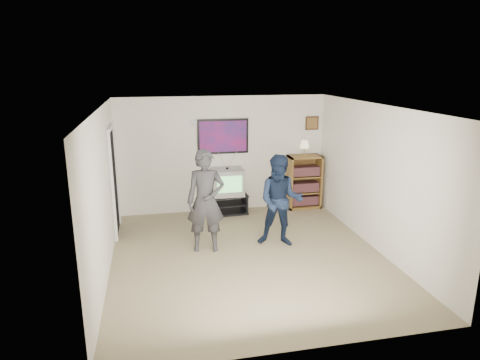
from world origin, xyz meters
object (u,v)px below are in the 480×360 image
object	(u,v)px
bookshelf	(304,182)
person_tall	(206,201)
crt_television	(227,182)
media_stand	(227,204)
person_short	(280,201)

from	to	relation	value
bookshelf	person_tall	world-z (taller)	person_tall
bookshelf	person_tall	size ratio (longest dim) A/B	0.67
crt_television	person_tall	distance (m)	1.92
media_stand	person_short	xyz separation A→B (m)	(0.63, -1.83, 0.61)
crt_television	person_tall	world-z (taller)	person_tall
person_short	bookshelf	bearing A→B (deg)	78.29
crt_television	person_tall	xyz separation A→B (m)	(-0.69, -1.78, 0.18)
person_tall	crt_television	bearing A→B (deg)	75.72
person_tall	media_stand	bearing A→B (deg)	76.17
bookshelf	person_tall	xyz separation A→B (m)	(-2.44, -1.83, 0.29)
media_stand	bookshelf	size ratio (longest dim) A/B	0.74
media_stand	person_short	bearing A→B (deg)	-73.78
crt_television	bookshelf	world-z (taller)	bookshelf
media_stand	bookshelf	xyz separation A→B (m)	(1.76, 0.05, 0.38)
media_stand	person_short	distance (m)	2.03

